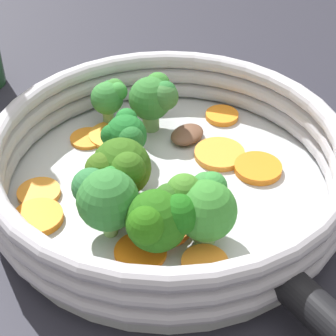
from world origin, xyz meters
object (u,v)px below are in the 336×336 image
(broccoli_floret_1, at_px, (104,195))
(broccoli_floret_4, at_px, (125,135))
(carrot_slice_0, at_px, (198,196))
(broccoli_floret_6, at_px, (204,204))
(carrot_slice_11, at_px, (87,138))
(carrot_slice_12, at_px, (219,154))
(broccoli_floret_2, at_px, (155,97))
(broccoli_floret_5, at_px, (160,219))
(carrot_slice_2, at_px, (222,116))
(carrot_slice_4, at_px, (106,202))
(carrot_slice_10, at_px, (205,263))
(broccoli_floret_0, at_px, (120,169))
(broccoli_floret_3, at_px, (110,96))
(skillet, at_px, (168,189))
(carrot_slice_6, at_px, (205,213))
(carrot_slice_1, at_px, (38,217))
(carrot_slice_7, at_px, (111,135))
(carrot_slice_8, at_px, (140,252))
(carrot_slice_9, at_px, (39,193))
(carrot_slice_3, at_px, (162,224))
(mushroom_piece_0, at_px, (187,134))

(broccoli_floret_1, xyz_separation_m, broccoli_floret_4, (0.08, -0.03, -0.01))
(carrot_slice_0, bearing_deg, broccoli_floret_6, 171.05)
(carrot_slice_11, xyz_separation_m, carrot_slice_12, (-0.05, -0.11, 0.00))
(broccoli_floret_2, height_order, broccoli_floret_5, broccoli_floret_2)
(carrot_slice_2, relative_size, carrot_slice_4, 0.95)
(carrot_slice_12, distance_m, broccoli_floret_6, 0.10)
(carrot_slice_10, bearing_deg, broccoli_floret_4, 15.06)
(broccoli_floret_0, relative_size, broccoli_floret_3, 1.24)
(skillet, bearing_deg, broccoli_floret_5, 164.34)
(carrot_slice_0, distance_m, carrot_slice_6, 0.02)
(carrot_slice_2, relative_size, carrot_slice_11, 1.00)
(carrot_slice_1, distance_m, broccoli_floret_2, 0.15)
(carrot_slice_1, xyz_separation_m, broccoli_floret_5, (-0.05, -0.08, 0.03))
(carrot_slice_7, distance_m, carrot_slice_10, 0.17)
(broccoli_floret_2, bearing_deg, carrot_slice_6, -172.72)
(carrot_slice_1, relative_size, broccoli_floret_1, 0.69)
(carrot_slice_11, bearing_deg, broccoli_floret_5, -164.65)
(carrot_slice_0, distance_m, carrot_slice_11, 0.12)
(carrot_slice_8, relative_size, carrot_slice_9, 1.10)
(carrot_slice_3, bearing_deg, carrot_slice_0, -52.86)
(carrot_slice_1, relative_size, broccoli_floret_3, 0.88)
(broccoli_floret_2, relative_size, mushroom_piece_0, 1.50)
(broccoli_floret_0, height_order, broccoli_floret_5, broccoli_floret_0)
(skillet, bearing_deg, broccoli_floret_6, -168.69)
(broccoli_floret_2, bearing_deg, broccoli_floret_5, 170.87)
(carrot_slice_7, relative_size, carrot_slice_11, 1.30)
(carrot_slice_4, height_order, carrot_slice_11, same)
(carrot_slice_0, distance_m, carrot_slice_7, 0.11)
(carrot_slice_3, distance_m, carrot_slice_9, 0.10)
(carrot_slice_6, xyz_separation_m, broccoli_floret_6, (-0.02, 0.01, 0.03))
(carrot_slice_7, height_order, broccoli_floret_5, broccoli_floret_5)
(carrot_slice_1, relative_size, broccoli_floret_5, 0.73)
(carrot_slice_6, height_order, broccoli_floret_2, broccoli_floret_2)
(carrot_slice_12, bearing_deg, carrot_slice_1, 107.33)
(carrot_slice_8, bearing_deg, skillet, -25.64)
(carrot_slice_3, relative_size, carrot_slice_10, 1.37)
(mushroom_piece_0, bearing_deg, carrot_slice_10, 171.65)
(broccoli_floret_4, bearing_deg, broccoli_floret_6, -158.32)
(carrot_slice_11, distance_m, broccoli_floret_4, 0.05)
(broccoli_floret_5, bearing_deg, broccoli_floret_3, 5.02)
(carrot_slice_7, height_order, broccoli_floret_2, broccoli_floret_2)
(carrot_slice_4, distance_m, carrot_slice_7, 0.09)
(broccoli_floret_1, relative_size, broccoli_floret_4, 1.23)
(broccoli_floret_2, bearing_deg, carrot_slice_0, -171.77)
(carrot_slice_7, relative_size, broccoli_floret_2, 0.78)
(carrot_slice_2, distance_m, carrot_slice_7, 0.10)
(carrot_slice_6, xyz_separation_m, carrot_slice_10, (-0.05, 0.01, 0.00))
(mushroom_piece_0, bearing_deg, carrot_slice_2, -56.08)
(broccoli_floret_6, bearing_deg, carrot_slice_8, 99.89)
(broccoli_floret_3, bearing_deg, carrot_slice_6, -158.66)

